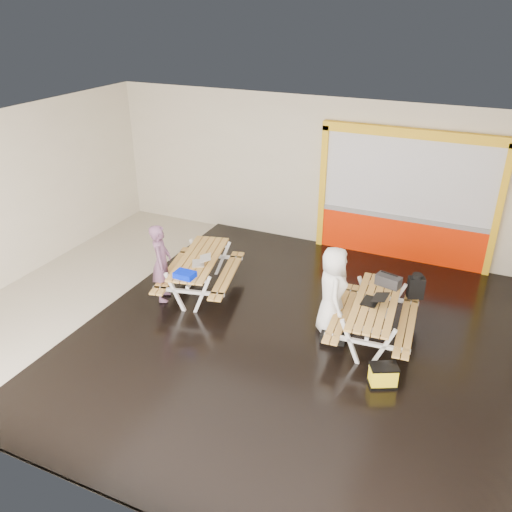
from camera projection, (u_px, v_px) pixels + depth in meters
The scene contains 14 objects.
room at pixel (234, 238), 8.90m from camera, with size 10.02×8.02×3.52m.
deck at pixel (300, 340), 9.20m from camera, with size 7.50×7.98×0.05m, color black.
kiosk at pixel (405, 200), 11.43m from camera, with size 3.88×0.16×3.00m.
picnic_table_left at pixel (200, 266), 10.42m from camera, with size 1.80×2.29×0.81m.
picnic_table_right at pixel (375, 311), 8.94m from camera, with size 1.50×2.09×0.80m.
person_left at pixel (161, 263), 10.05m from camera, with size 0.57×0.37×1.56m, color #69445F.
person_right at pixel (333, 291), 9.10m from camera, with size 0.80×0.52×1.64m, color white.
laptop_left at pixel (201, 261), 10.08m from camera, with size 0.47×0.46×0.15m.
laptop_right at pixel (374, 300), 8.80m from camera, with size 0.43×0.38×0.17m.
blue_pouch at pixel (185, 275), 9.58m from camera, with size 0.37×0.26×0.11m, color #001AE3.
toolbox at pixel (388, 281), 9.31m from camera, with size 0.48×0.32×0.25m.
backpack at pixel (416, 286), 9.48m from camera, with size 0.33×0.28×0.48m.
dark_case at pixel (333, 336), 9.12m from camera, with size 0.42×0.32×0.16m, color black.
fluke_bag at pixel (383, 376), 8.02m from camera, with size 0.50×0.43×0.36m.
Camera 1 is at (3.69, -7.23, 5.42)m, focal length 36.87 mm.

